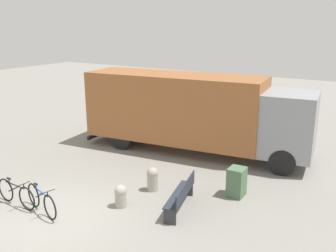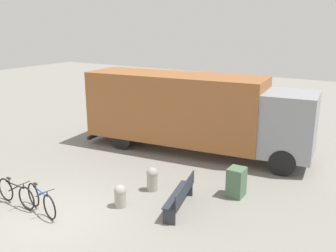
{
  "view_description": "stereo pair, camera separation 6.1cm",
  "coord_description": "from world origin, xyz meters",
  "px_view_note": "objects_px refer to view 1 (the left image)",
  "views": [
    {
      "loc": [
        7.5,
        -6.15,
        5.17
      ],
      "look_at": [
        1.02,
        4.55,
        1.67
      ],
      "focal_mm": 40.0,
      "sensor_mm": 36.0,
      "label": 1
    },
    {
      "loc": [
        7.55,
        -6.12,
        5.17
      ],
      "look_at": [
        1.02,
        4.55,
        1.67
      ],
      "focal_mm": 40.0,
      "sensor_mm": 36.0,
      "label": 2
    }
  ],
  "objects_px": {
    "bicycle_near": "(16,193)",
    "bicycle_middle": "(41,200)",
    "delivery_truck": "(192,110)",
    "bollard_near_bench": "(121,195)",
    "park_bench": "(182,194)",
    "utility_box": "(237,182)",
    "bollard_far_bench": "(153,178)"
  },
  "relations": [
    {
      "from": "bicycle_near",
      "to": "bicycle_middle",
      "type": "relative_size",
      "value": 1.03
    },
    {
      "from": "delivery_truck",
      "to": "bicycle_middle",
      "type": "height_order",
      "value": "delivery_truck"
    },
    {
      "from": "bollard_near_bench",
      "to": "bicycle_near",
      "type": "bearing_deg",
      "value": -150.18
    },
    {
      "from": "park_bench",
      "to": "bollard_near_bench",
      "type": "relative_size",
      "value": 2.93
    },
    {
      "from": "bollard_near_bench",
      "to": "utility_box",
      "type": "bearing_deg",
      "value": 42.64
    },
    {
      "from": "delivery_truck",
      "to": "bicycle_near",
      "type": "xyz_separation_m",
      "value": [
        -2.16,
        -6.82,
        -1.37
      ]
    },
    {
      "from": "bicycle_near",
      "to": "bollard_far_bench",
      "type": "distance_m",
      "value": 4.05
    },
    {
      "from": "delivery_truck",
      "to": "park_bench",
      "type": "bearing_deg",
      "value": -71.6
    },
    {
      "from": "bicycle_middle",
      "to": "bollard_near_bench",
      "type": "distance_m",
      "value": 2.19
    },
    {
      "from": "delivery_truck",
      "to": "utility_box",
      "type": "xyz_separation_m",
      "value": [
        3.08,
        -2.92,
        -1.29
      ]
    },
    {
      "from": "bollard_near_bench",
      "to": "utility_box",
      "type": "xyz_separation_m",
      "value": [
        2.59,
        2.39,
        0.1
      ]
    },
    {
      "from": "bicycle_near",
      "to": "delivery_truck",
      "type": "bearing_deg",
      "value": 75.83
    },
    {
      "from": "park_bench",
      "to": "bollard_far_bench",
      "type": "relative_size",
      "value": 2.55
    },
    {
      "from": "park_bench",
      "to": "bicycle_near",
      "type": "bearing_deg",
      "value": 105.03
    },
    {
      "from": "utility_box",
      "to": "delivery_truck",
      "type": "bearing_deg",
      "value": 136.51
    },
    {
      "from": "bicycle_middle",
      "to": "bollard_near_bench",
      "type": "xyz_separation_m",
      "value": [
        1.67,
        1.42,
        -0.02
      ]
    },
    {
      "from": "bicycle_near",
      "to": "utility_box",
      "type": "relative_size",
      "value": 1.89
    },
    {
      "from": "park_bench",
      "to": "bollard_far_bench",
      "type": "distance_m",
      "value": 1.52
    },
    {
      "from": "park_bench",
      "to": "utility_box",
      "type": "bearing_deg",
      "value": -45.67
    },
    {
      "from": "bicycle_middle",
      "to": "bicycle_near",
      "type": "bearing_deg",
      "value": -159.34
    },
    {
      "from": "bollard_near_bench",
      "to": "park_bench",
      "type": "bearing_deg",
      "value": 26.24
    },
    {
      "from": "delivery_truck",
      "to": "utility_box",
      "type": "height_order",
      "value": "delivery_truck"
    },
    {
      "from": "delivery_truck",
      "to": "park_bench",
      "type": "relative_size",
      "value": 4.8
    },
    {
      "from": "park_bench",
      "to": "bollard_far_bench",
      "type": "xyz_separation_m",
      "value": [
        -1.4,
        0.61,
        -0.06
      ]
    },
    {
      "from": "utility_box",
      "to": "bicycle_middle",
      "type": "bearing_deg",
      "value": -138.17
    },
    {
      "from": "bicycle_near",
      "to": "bollard_far_bench",
      "type": "height_order",
      "value": "bicycle_near"
    },
    {
      "from": "bicycle_middle",
      "to": "bollard_far_bench",
      "type": "xyz_separation_m",
      "value": [
        1.85,
        2.81,
        0.03
      ]
    },
    {
      "from": "utility_box",
      "to": "bollard_far_bench",
      "type": "bearing_deg",
      "value": -157.39
    },
    {
      "from": "bicycle_middle",
      "to": "bollard_near_bench",
      "type": "bearing_deg",
      "value": 56.0
    },
    {
      "from": "bollard_far_bench",
      "to": "utility_box",
      "type": "height_order",
      "value": "utility_box"
    },
    {
      "from": "bollard_near_bench",
      "to": "utility_box",
      "type": "relative_size",
      "value": 0.73
    },
    {
      "from": "delivery_truck",
      "to": "bollard_far_bench",
      "type": "xyz_separation_m",
      "value": [
        0.67,
        -3.92,
        -1.34
      ]
    }
  ]
}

